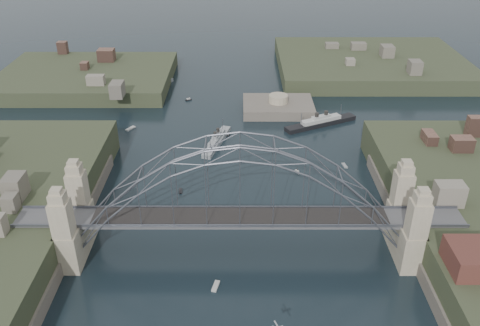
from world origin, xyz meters
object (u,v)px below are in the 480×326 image
at_px(naval_cruiser_near, 217,141).
at_px(naval_cruiser_far, 161,85).
at_px(bridge, 240,199).
at_px(ocean_liner, 321,122).
at_px(fort_island, 278,112).

xyz_separation_m(naval_cruiser_near, naval_cruiser_far, (-21.52, 44.30, -0.10)).
distance_m(bridge, ocean_liner, 65.07).
bearing_deg(fort_island, ocean_liner, -41.38).
xyz_separation_m(bridge, naval_cruiser_near, (-6.47, 47.08, -11.45)).
bearing_deg(ocean_liner, naval_cruiser_near, -158.08).
bearing_deg(fort_island, bridge, -99.73).
distance_m(naval_cruiser_far, ocean_liner, 61.11).
xyz_separation_m(bridge, naval_cruiser_far, (-27.99, 91.38, -11.55)).
distance_m(bridge, naval_cruiser_far, 96.27).
bearing_deg(naval_cruiser_near, naval_cruiser_far, 115.91).
height_order(fort_island, naval_cruiser_far, fort_island).
xyz_separation_m(fort_island, naval_cruiser_far, (-39.99, 21.38, 1.12)).
bearing_deg(ocean_liner, naval_cruiser_far, 148.41).
bearing_deg(bridge, fort_island, 80.27).
height_order(bridge, ocean_liner, bridge).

